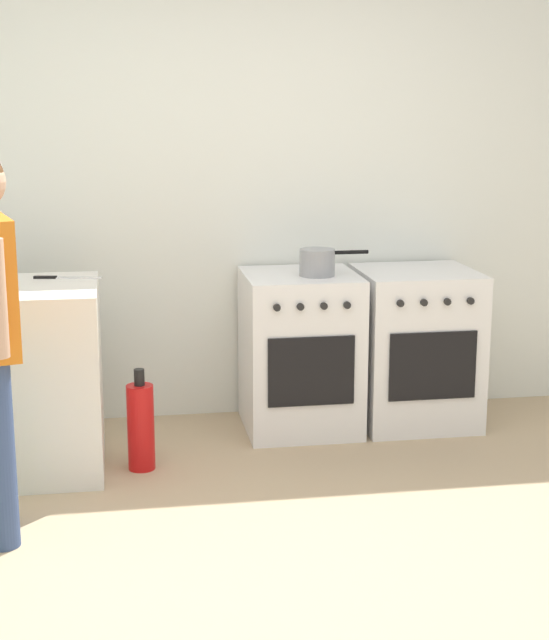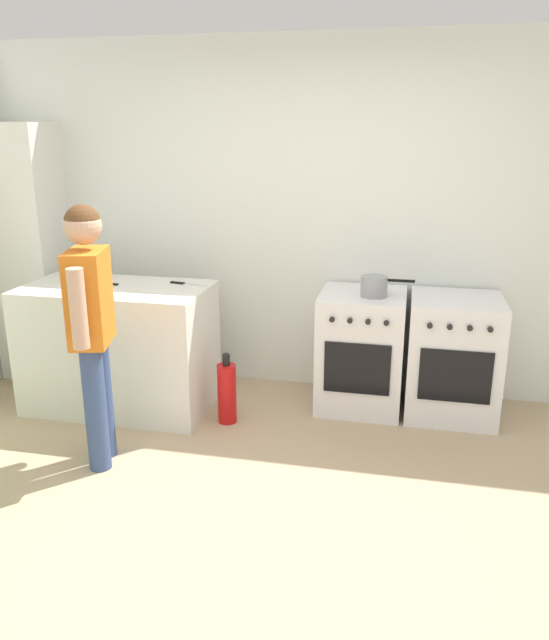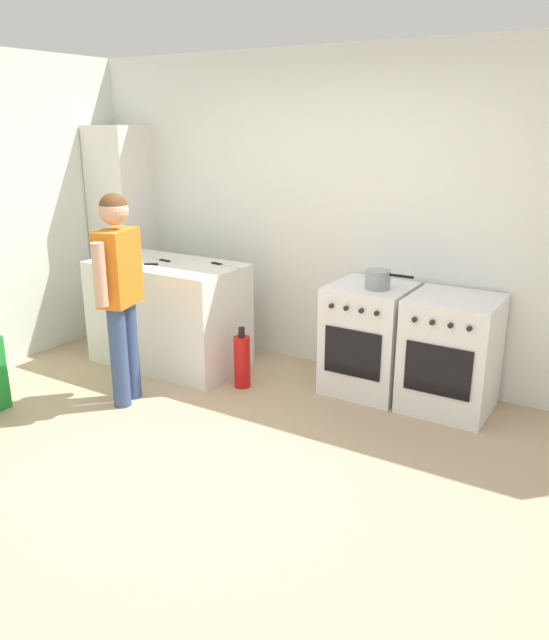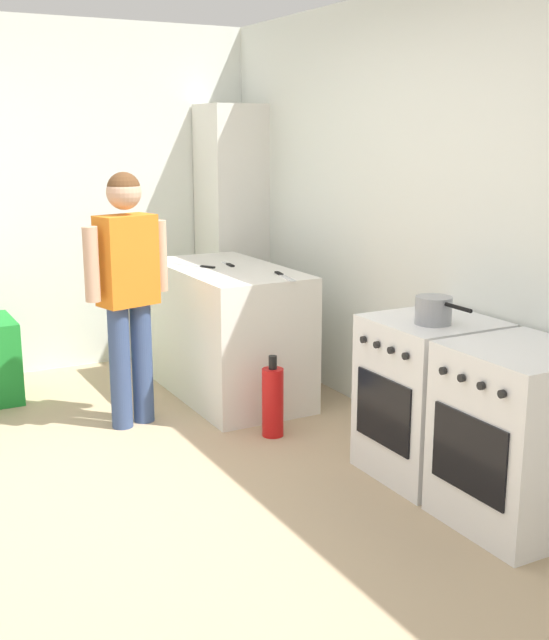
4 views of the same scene
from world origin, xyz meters
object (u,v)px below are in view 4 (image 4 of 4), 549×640
Objects in this scene: pot at (434,310)px; knife_paring at (229,264)px; oven_left at (430,397)px; knife_bread at (195,266)px; oven_right at (519,437)px; knife_carving at (284,276)px; fire_extinguisher at (273,401)px; person at (128,279)px; larder_cabinet at (232,233)px.

pot reaches higher than knife_paring.
knife_bread is (-1.84, -0.55, 0.48)m from oven_left.
oven_left is 2.65× the size of knife_bread.
knife_paring reaches higher than oven_right.
oven_left is 2.57× the size of knife_carving.
fire_extinguisher is at bearing -9.12° from knife_paring.
oven_left is at bearing 38.33° from person.
oven_right is 2.65× the size of knife_bread.
knife_carving and knife_bread have the same top height.
knife_carving is 0.21× the size of person.
knife_paring is at bearing 170.88° from fire_extinguisher.
knife_bread and knife_paring have the same top height.
pot reaches higher than oven_left.
knife_paring is at bearing -26.50° from larder_cabinet.
oven_left is at bearing 139.15° from pot.
larder_cabinet is (-0.81, 0.66, 0.10)m from knife_bread.
fire_extinguisher is (0.59, 0.68, -0.71)m from person.
pot reaches higher than knife_bread.
person reaches higher than knife_paring.
knife_bread is at bearing 122.32° from person.
person is (0.38, -0.60, 0.02)m from knife_bread.
larder_cabinet is (-2.65, 0.10, 0.57)m from oven_left.
person reaches higher than knife_carving.
oven_left and oven_right have the same top height.
fire_extinguisher is (-0.87, -0.48, -0.21)m from oven_left.
knife_carving is (-1.28, -0.15, -0.02)m from pot.
knife_paring is at bearing -172.20° from oven_right.
oven_left is 0.50m from pot.
larder_cabinet reaches higher than oven_left.
larder_cabinet is (-1.44, 0.32, 0.10)m from knife_carving.
oven_left is at bearing 28.78° from fire_extinguisher.
larder_cabinet reaches higher than pot.
fire_extinguisher is at bearing -162.46° from oven_right.
knife_paring reaches higher than oven_left.
knife_paring is (-0.57, -0.12, 0.00)m from knife_carving.
person is (-1.46, -1.16, 0.50)m from oven_left.
person is 1.15m from fire_extinguisher.
oven_left is 1.98m from knife_bread.
person is at bearing -105.23° from knife_carving.
pot is at bearing 14.24° from knife_bread.
knife_carving is at bearing -173.32° from oven_right.
pot is at bearing -3.54° from larder_cabinet.
oven_left is 1.00× the size of oven_right.
larder_cabinet is at bearing 133.34° from person.
knife_paring is (-1.78, -0.33, 0.48)m from oven_left.
oven_right is at bearing 7.80° from knife_paring.
knife_bread is at bearing -175.54° from fire_extinguisher.
oven_right is (0.64, 0.00, 0.00)m from oven_left.
fire_extinguisher is (0.97, 0.08, -0.69)m from knife_bread.
knife_bread reaches higher than oven_left.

